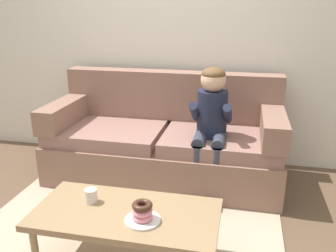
{
  "coord_description": "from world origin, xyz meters",
  "views": [
    {
      "loc": [
        0.76,
        -2.24,
        1.58
      ],
      "look_at": [
        0.18,
        0.45,
        0.65
      ],
      "focal_mm": 38.22,
      "sensor_mm": 36.0,
      "label": 1
    }
  ],
  "objects_px": {
    "couch": "(165,142)",
    "toy_controller": "(64,206)",
    "donut": "(143,216)",
    "mug": "(91,196)",
    "person_child": "(211,119)",
    "coffee_table": "(126,217)"
  },
  "relations": [
    {
      "from": "couch",
      "to": "toy_controller",
      "type": "relative_size",
      "value": 9.4
    },
    {
      "from": "donut",
      "to": "mug",
      "type": "height_order",
      "value": "mug"
    },
    {
      "from": "person_child",
      "to": "toy_controller",
      "type": "relative_size",
      "value": 4.87
    },
    {
      "from": "couch",
      "to": "person_child",
      "type": "height_order",
      "value": "person_child"
    },
    {
      "from": "donut",
      "to": "couch",
      "type": "bearing_deg",
      "value": 97.3
    },
    {
      "from": "coffee_table",
      "to": "donut",
      "type": "bearing_deg",
      "value": -30.94
    },
    {
      "from": "person_child",
      "to": "toy_controller",
      "type": "distance_m",
      "value": 1.41
    },
    {
      "from": "person_child",
      "to": "toy_controller",
      "type": "bearing_deg",
      "value": -153.37
    },
    {
      "from": "coffee_table",
      "to": "person_child",
      "type": "height_order",
      "value": "person_child"
    },
    {
      "from": "mug",
      "to": "toy_controller",
      "type": "height_order",
      "value": "mug"
    },
    {
      "from": "person_child",
      "to": "donut",
      "type": "distance_m",
      "value": 1.22
    },
    {
      "from": "person_child",
      "to": "mug",
      "type": "height_order",
      "value": "person_child"
    },
    {
      "from": "coffee_table",
      "to": "mug",
      "type": "relative_size",
      "value": 12.55
    },
    {
      "from": "donut",
      "to": "mug",
      "type": "bearing_deg",
      "value": 160.47
    },
    {
      "from": "coffee_table",
      "to": "person_child",
      "type": "bearing_deg",
      "value": 70.14
    },
    {
      "from": "toy_controller",
      "to": "couch",
      "type": "bearing_deg",
      "value": 40.12
    },
    {
      "from": "donut",
      "to": "mug",
      "type": "relative_size",
      "value": 1.33
    },
    {
      "from": "coffee_table",
      "to": "mug",
      "type": "xyz_separation_m",
      "value": [
        -0.25,
        0.06,
        0.08
      ]
    },
    {
      "from": "couch",
      "to": "mug",
      "type": "bearing_deg",
      "value": -99.15
    },
    {
      "from": "couch",
      "to": "coffee_table",
      "type": "bearing_deg",
      "value": -87.85
    },
    {
      "from": "couch",
      "to": "toy_controller",
      "type": "xyz_separation_m",
      "value": [
        -0.68,
        -0.77,
        -0.32
      ]
    },
    {
      "from": "couch",
      "to": "coffee_table",
      "type": "relative_size",
      "value": 1.88
    }
  ]
}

